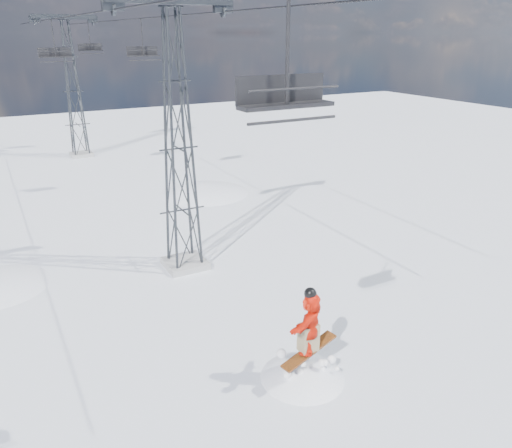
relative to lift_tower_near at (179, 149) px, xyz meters
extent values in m
plane|color=white|center=(-0.80, -8.00, -5.47)|extent=(120.00, 120.00, 0.00)
sphere|color=white|center=(-7.80, 2.00, -13.12)|extent=(16.00, 16.00, 16.00)
sphere|color=white|center=(5.20, 10.00, -14.97)|extent=(20.00, 20.00, 20.00)
cube|color=#999999|center=(0.00, 0.00, -5.32)|extent=(1.80, 1.80, 0.30)
cube|color=#2B2F33|center=(-2.20, 0.00, 5.58)|extent=(0.80, 0.25, 0.50)
cube|color=#2B2F33|center=(2.20, 0.00, 5.58)|extent=(0.80, 0.25, 0.50)
cube|color=#999999|center=(0.00, 25.00, -5.32)|extent=(1.80, 1.80, 0.30)
cube|color=#2B2F33|center=(0.00, 25.00, 5.78)|extent=(5.00, 0.35, 0.35)
cube|color=#2B2F33|center=(-2.20, 25.00, 5.58)|extent=(0.80, 0.25, 0.50)
cube|color=#2B2F33|center=(2.20, 25.00, 5.58)|extent=(0.80, 0.25, 0.50)
cylinder|color=black|center=(-2.20, 11.50, 5.38)|extent=(0.06, 51.00, 0.06)
cylinder|color=black|center=(2.20, 11.50, 5.38)|extent=(0.06, 51.00, 0.06)
sphere|color=white|center=(0.34, -9.21, -7.22)|extent=(4.40, 4.40, 4.40)
cube|color=#9E4D15|center=(0.34, -9.51, -4.31)|extent=(2.01, 0.73, 0.48)
imported|color=red|center=(0.34, -9.51, -3.32)|extent=(1.82, 1.45, 1.94)
cube|color=#907F59|center=(0.34, -9.51, -3.85)|extent=(0.68, 0.64, 0.89)
sphere|color=black|center=(0.34, -9.51, -2.37)|extent=(0.36, 0.36, 0.36)
cylinder|color=black|center=(-2.20, -12.00, 4.37)|extent=(0.07, 0.07, 2.02)
cube|color=black|center=(-2.20, -12.00, 3.36)|extent=(1.84, 0.41, 0.07)
cube|color=black|center=(-2.20, -11.80, 3.64)|extent=(1.84, 0.06, 0.50)
cylinder|color=black|center=(-2.20, -12.23, 3.13)|extent=(1.84, 0.06, 0.06)
cylinder|color=black|center=(-2.20, -12.28, 3.68)|extent=(1.84, 0.05, 0.05)
cylinder|color=black|center=(2.20, 11.53, 4.33)|extent=(0.08, 0.08, 2.11)
cube|color=black|center=(2.20, 11.53, 3.27)|extent=(1.92, 0.43, 0.08)
cube|color=black|center=(2.20, 11.74, 3.56)|extent=(1.92, 0.06, 0.53)
cylinder|color=black|center=(2.20, 11.29, 3.03)|extent=(1.92, 0.06, 0.06)
cylinder|color=black|center=(2.20, 11.24, 3.61)|extent=(1.92, 0.05, 0.05)
cylinder|color=black|center=(-2.20, 16.16, 4.25)|extent=(0.08, 0.08, 2.27)
cube|color=black|center=(-2.20, 16.16, 3.11)|extent=(2.06, 0.46, 0.08)
cube|color=black|center=(-2.20, 16.39, 3.42)|extent=(2.06, 0.06, 0.57)
cylinder|color=black|center=(-2.20, 15.91, 2.86)|extent=(2.06, 0.06, 0.06)
cylinder|color=black|center=(-2.20, 15.86, 3.48)|extent=(2.06, 0.05, 0.05)
cylinder|color=black|center=(2.20, 27.08, 4.27)|extent=(0.08, 0.08, 2.22)
cube|color=black|center=(2.20, 27.08, 3.16)|extent=(2.02, 0.45, 0.08)
cube|color=black|center=(2.20, 27.31, 3.46)|extent=(2.02, 0.06, 0.56)
cylinder|color=black|center=(2.20, 26.83, 2.91)|extent=(2.02, 0.06, 0.06)
cylinder|color=black|center=(2.20, 26.78, 3.51)|extent=(2.02, 0.05, 0.05)
camera|label=1|loc=(-7.06, -19.78, 4.59)|focal=35.00mm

